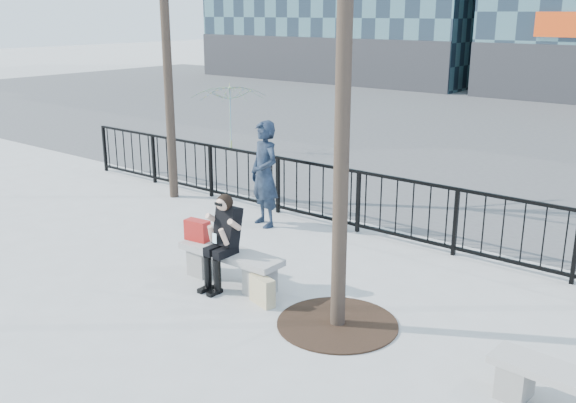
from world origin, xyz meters
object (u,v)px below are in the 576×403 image
Objects in this scene: bench_second at (568,390)px; standing_man at (264,174)px; bench_main at (231,263)px; seated_woman at (222,242)px.

bench_second is 6.51m from standing_man.
standing_man reaches higher than bench_main.
standing_man reaches higher than seated_woman.
seated_woman is at bearing -90.00° from bench_main.
bench_second is 0.78× the size of standing_man.
seated_woman is (-4.65, 0.11, 0.40)m from bench_second.
bench_main is 0.40m from seated_woman.
seated_woman is at bearing -177.80° from bench_second.
seated_woman reaches higher than bench_second.
bench_second is at bearing -3.33° from bench_main.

